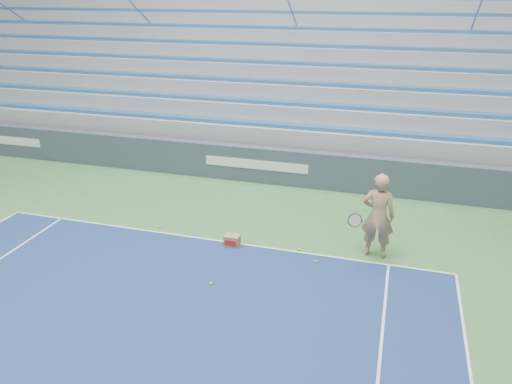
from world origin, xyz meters
TOP-DOWN VIEW (x-y plane):
  - sponsor_barrier at (0.00, 15.88)m, footprint 30.00×0.32m
  - bleachers at (0.00, 21.60)m, footprint 31.00×9.15m
  - tennis_player at (3.78, 12.25)m, footprint 0.97×0.87m
  - ball_box at (0.59, 11.79)m, footprint 0.35×0.27m
  - tennis_ball_0 at (0.71, 10.09)m, footprint 0.07×0.07m
  - tennis_ball_1 at (2.59, 11.55)m, footprint 0.07×0.07m
  - tennis_ball_2 at (-1.46, 12.11)m, footprint 0.07×0.07m
  - tennis_ball_3 at (2.13, 11.98)m, footprint 0.07×0.07m

SIDE VIEW (x-z plane):
  - tennis_ball_0 at x=0.71m, z-range 0.00..0.07m
  - tennis_ball_1 at x=2.59m, z-range 0.00..0.07m
  - tennis_ball_2 at x=-1.46m, z-range 0.00..0.07m
  - tennis_ball_3 at x=2.13m, z-range 0.00..0.07m
  - ball_box at x=0.59m, z-range 0.00..0.26m
  - sponsor_barrier at x=0.00m, z-range 0.00..1.10m
  - tennis_player at x=3.78m, z-range 0.00..1.94m
  - bleachers at x=0.00m, z-range -1.29..6.01m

